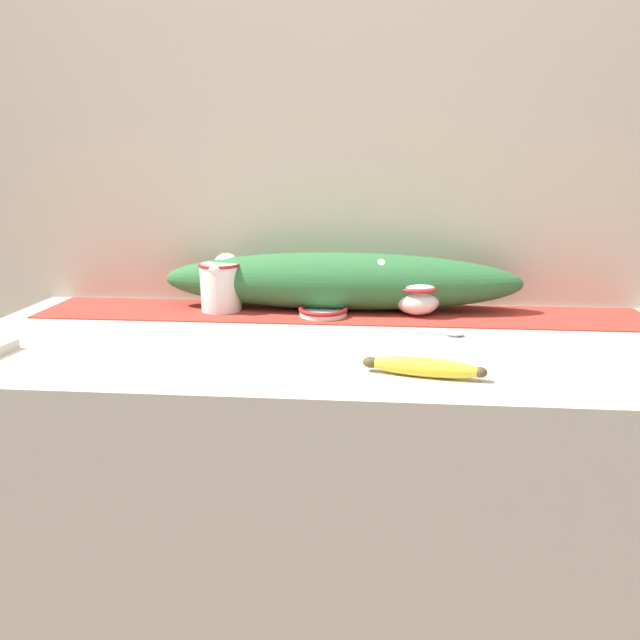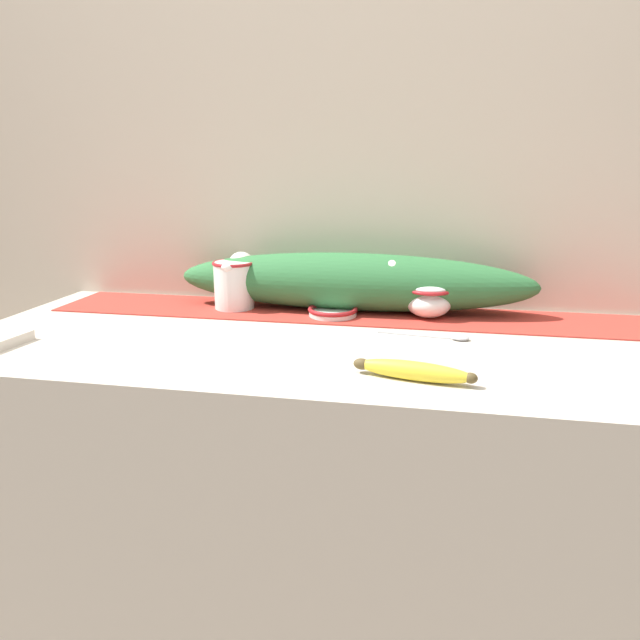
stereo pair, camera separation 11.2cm
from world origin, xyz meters
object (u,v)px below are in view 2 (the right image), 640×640
banana (413,371)px  spoon (452,337)px  sugar_bowl (429,298)px  small_dish (333,311)px  cream_pitcher (234,283)px

banana → spoon: (0.07, 0.25, -0.01)m
sugar_bowl → small_dish: (-0.22, -0.03, -0.03)m
cream_pitcher → spoon: cream_pitcher is taller
small_dish → spoon: 0.30m
banana → cream_pitcher: bearing=137.6°
cream_pitcher → small_dish: size_ratio=1.05×
cream_pitcher → banana: bearing=-42.4°
small_dish → spoon: bearing=-26.1°
cream_pitcher → sugar_bowl: bearing=-0.2°
cream_pitcher → spoon: (0.52, -0.16, -0.06)m
cream_pitcher → spoon: bearing=-17.5°
cream_pitcher → sugar_bowl: 0.47m
sugar_bowl → spoon: sugar_bowl is taller
cream_pitcher → spoon: 0.55m
sugar_bowl → small_dish: sugar_bowl is taller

